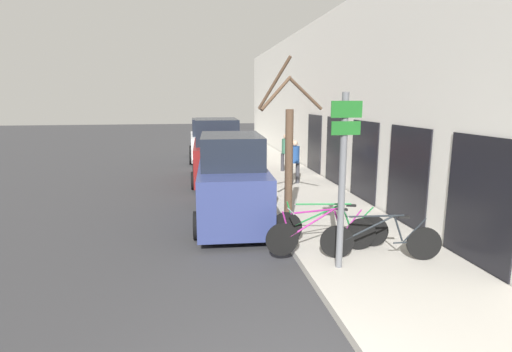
{
  "coord_description": "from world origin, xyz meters",
  "views": [
    {
      "loc": [
        -1.03,
        -3.31,
        3.24
      ],
      "look_at": [
        0.67,
        7.14,
        1.2
      ],
      "focal_mm": 28.0,
      "sensor_mm": 36.0,
      "label": 1
    }
  ],
  "objects_px": {
    "bicycle_0": "(380,240)",
    "bicycle_1": "(322,234)",
    "parked_car_0": "(231,182)",
    "parked_car_1": "(217,153)",
    "pedestrian_near": "(295,159)",
    "bicycle_2": "(329,226)",
    "parked_car_2": "(207,141)",
    "street_tree": "(288,153)",
    "pedestrian_far": "(286,150)",
    "signpost": "(342,176)"
  },
  "relations": [
    {
      "from": "bicycle_1",
      "to": "pedestrian_far",
      "type": "height_order",
      "value": "pedestrian_far"
    },
    {
      "from": "signpost",
      "to": "bicycle_1",
      "type": "relative_size",
      "value": 1.37
    },
    {
      "from": "parked_car_0",
      "to": "parked_car_2",
      "type": "distance_m",
      "value": 11.15
    },
    {
      "from": "pedestrian_near",
      "to": "pedestrian_far",
      "type": "bearing_deg",
      "value": 69.99
    },
    {
      "from": "parked_car_0",
      "to": "pedestrian_far",
      "type": "bearing_deg",
      "value": 67.56
    },
    {
      "from": "bicycle_1",
      "to": "pedestrian_near",
      "type": "bearing_deg",
      "value": -11.69
    },
    {
      "from": "signpost",
      "to": "pedestrian_far",
      "type": "height_order",
      "value": "signpost"
    },
    {
      "from": "parked_car_0",
      "to": "bicycle_0",
      "type": "bearing_deg",
      "value": -50.8
    },
    {
      "from": "parked_car_2",
      "to": "pedestrian_near",
      "type": "bearing_deg",
      "value": -68.63
    },
    {
      "from": "bicycle_2",
      "to": "parked_car_1",
      "type": "distance_m",
      "value": 8.18
    },
    {
      "from": "bicycle_0",
      "to": "pedestrian_far",
      "type": "relative_size",
      "value": 1.41
    },
    {
      "from": "signpost",
      "to": "bicycle_2",
      "type": "relative_size",
      "value": 1.35
    },
    {
      "from": "bicycle_1",
      "to": "parked_car_0",
      "type": "xyz_separation_m",
      "value": [
        -1.55,
        2.99,
        0.53
      ]
    },
    {
      "from": "signpost",
      "to": "parked_car_1",
      "type": "height_order",
      "value": "signpost"
    },
    {
      "from": "signpost",
      "to": "parked_car_2",
      "type": "height_order",
      "value": "signpost"
    },
    {
      "from": "bicycle_2",
      "to": "street_tree",
      "type": "bearing_deg",
      "value": 33.59
    },
    {
      "from": "street_tree",
      "to": "parked_car_2",
      "type": "bearing_deg",
      "value": 97.26
    },
    {
      "from": "bicycle_2",
      "to": "pedestrian_far",
      "type": "relative_size",
      "value": 1.47
    },
    {
      "from": "signpost",
      "to": "pedestrian_far",
      "type": "xyz_separation_m",
      "value": [
        1.38,
        10.07,
        -0.8
      ]
    },
    {
      "from": "bicycle_0",
      "to": "street_tree",
      "type": "bearing_deg",
      "value": 37.37
    },
    {
      "from": "parked_car_0",
      "to": "parked_car_2",
      "type": "xyz_separation_m",
      "value": [
        -0.18,
        11.15,
        -0.06
      ]
    },
    {
      "from": "parked_car_0",
      "to": "parked_car_1",
      "type": "bearing_deg",
      "value": 93.41
    },
    {
      "from": "parked_car_0",
      "to": "pedestrian_near",
      "type": "relative_size",
      "value": 2.96
    },
    {
      "from": "bicycle_2",
      "to": "street_tree",
      "type": "xyz_separation_m",
      "value": [
        -0.5,
        1.74,
        1.37
      ]
    },
    {
      "from": "signpost",
      "to": "parked_car_0",
      "type": "height_order",
      "value": "signpost"
    },
    {
      "from": "bicycle_1",
      "to": "bicycle_2",
      "type": "distance_m",
      "value": 0.53
    },
    {
      "from": "bicycle_0",
      "to": "bicycle_1",
      "type": "relative_size",
      "value": 0.97
    },
    {
      "from": "street_tree",
      "to": "pedestrian_near",
      "type": "bearing_deg",
      "value": 73.16
    },
    {
      "from": "parked_car_2",
      "to": "pedestrian_near",
      "type": "distance_m",
      "value": 7.96
    },
    {
      "from": "pedestrian_far",
      "to": "parked_car_0",
      "type": "bearing_deg",
      "value": 84.52
    },
    {
      "from": "street_tree",
      "to": "bicycle_1",
      "type": "bearing_deg",
      "value": -84.68
    },
    {
      "from": "parked_car_2",
      "to": "pedestrian_far",
      "type": "xyz_separation_m",
      "value": [
        3.19,
        -4.81,
        0.07
      ]
    },
    {
      "from": "parked_car_1",
      "to": "pedestrian_far",
      "type": "relative_size",
      "value": 2.99
    },
    {
      "from": "parked_car_0",
      "to": "street_tree",
      "type": "distance_m",
      "value": 1.78
    },
    {
      "from": "street_tree",
      "to": "signpost",
      "type": "bearing_deg",
      "value": -84.28
    },
    {
      "from": "pedestrian_near",
      "to": "street_tree",
      "type": "relative_size",
      "value": 0.39
    },
    {
      "from": "parked_car_1",
      "to": "pedestrian_far",
      "type": "distance_m",
      "value": 3.2
    },
    {
      "from": "street_tree",
      "to": "parked_car_1",
      "type": "bearing_deg",
      "value": 102.57
    },
    {
      "from": "bicycle_0",
      "to": "pedestrian_far",
      "type": "bearing_deg",
      "value": 10.29
    },
    {
      "from": "bicycle_0",
      "to": "bicycle_1",
      "type": "xyz_separation_m",
      "value": [
        -1.01,
        0.5,
        0.01
      ]
    },
    {
      "from": "signpost",
      "to": "bicycle_2",
      "type": "height_order",
      "value": "signpost"
    },
    {
      "from": "parked_car_0",
      "to": "pedestrian_near",
      "type": "distance_m",
      "value": 4.62
    },
    {
      "from": "pedestrian_near",
      "to": "street_tree",
      "type": "distance_m",
      "value": 4.83
    },
    {
      "from": "pedestrian_near",
      "to": "bicycle_0",
      "type": "bearing_deg",
      "value": -104.87
    },
    {
      "from": "pedestrian_far",
      "to": "signpost",
      "type": "bearing_deg",
      "value": 102.15
    },
    {
      "from": "parked_car_1",
      "to": "pedestrian_far",
      "type": "bearing_deg",
      "value": 18.84
    },
    {
      "from": "signpost",
      "to": "parked_car_1",
      "type": "bearing_deg",
      "value": 100.41
    },
    {
      "from": "signpost",
      "to": "parked_car_0",
      "type": "xyz_separation_m",
      "value": [
        -1.64,
        3.73,
        -0.8
      ]
    },
    {
      "from": "parked_car_1",
      "to": "street_tree",
      "type": "xyz_separation_m",
      "value": [
        1.38,
        -6.2,
        0.79
      ]
    },
    {
      "from": "street_tree",
      "to": "pedestrian_far",
      "type": "bearing_deg",
      "value": 76.86
    }
  ]
}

